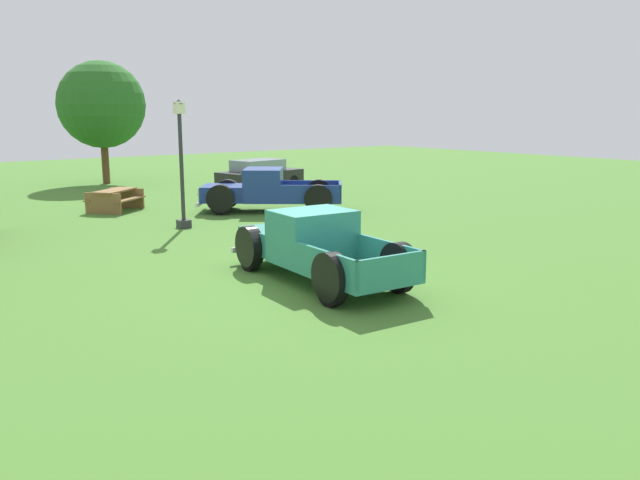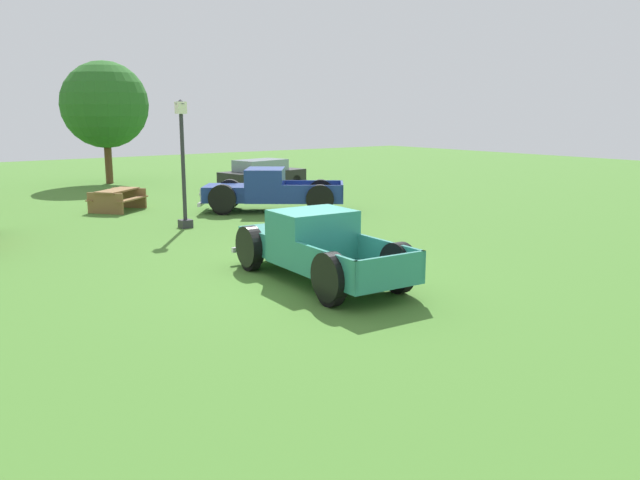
# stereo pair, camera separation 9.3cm
# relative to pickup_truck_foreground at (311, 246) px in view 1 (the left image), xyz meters

# --- Properties ---
(ground_plane) EXTENTS (80.00, 80.00, 0.00)m
(ground_plane) POSITION_rel_pickup_truck_foreground_xyz_m (-0.14, -0.09, -0.72)
(ground_plane) COLOR #477A2D
(pickup_truck_foreground) EXTENTS (2.22, 5.02, 1.50)m
(pickup_truck_foreground) POSITION_rel_pickup_truck_foreground_xyz_m (0.00, 0.00, 0.00)
(pickup_truck_foreground) COLOR #2D8475
(pickup_truck_foreground) RESTS_ON ground_plane
(pickup_truck_behind_left) EXTENTS (5.13, 4.56, 1.56)m
(pickup_truck_behind_left) POSITION_rel_pickup_truck_foreground_xyz_m (4.26, 8.72, 0.03)
(pickup_truck_behind_left) COLOR navy
(pickup_truck_behind_left) RESTS_ON ground_plane
(sedan_distant_a) EXTENTS (4.36, 2.39, 1.38)m
(sedan_distant_a) POSITION_rel_pickup_truck_foreground_xyz_m (7.90, 14.64, 0.01)
(sedan_distant_a) COLOR black
(sedan_distant_a) RESTS_ON ground_plane
(lamp_post_near) EXTENTS (0.36, 0.36, 3.94)m
(lamp_post_near) POSITION_rel_pickup_truck_foreground_xyz_m (0.51, 7.36, 1.35)
(lamp_post_near) COLOR #2D2D33
(lamp_post_near) RESTS_ON ground_plane
(picnic_table) EXTENTS (2.33, 2.28, 0.78)m
(picnic_table) POSITION_rel_pickup_truck_foreground_xyz_m (0.07, 12.09, -0.22)
(picnic_table) COLOR olive
(picnic_table) RESTS_ON ground_plane
(oak_tree_center) EXTENTS (4.27, 4.27, 6.05)m
(oak_tree_center) POSITION_rel_pickup_truck_foreground_xyz_m (2.98, 21.35, 3.19)
(oak_tree_center) COLOR brown
(oak_tree_center) RESTS_ON ground_plane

